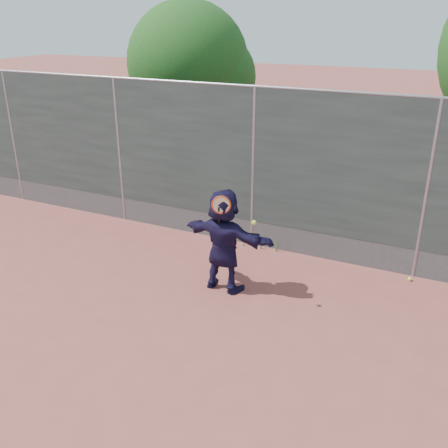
% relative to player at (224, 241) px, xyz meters
% --- Properties ---
extents(ground, '(80.00, 80.00, 0.00)m').
position_rel_player_xyz_m(ground, '(-0.24, -1.74, -0.85)').
color(ground, '#9E4C42').
rests_on(ground, ground).
extents(player, '(1.62, 0.67, 1.70)m').
position_rel_player_xyz_m(player, '(0.00, 0.00, 0.00)').
color(player, '#181334').
rests_on(player, ground).
extents(ball_ground, '(0.07, 0.07, 0.07)m').
position_rel_player_xyz_m(ball_ground, '(2.73, 1.55, -0.82)').
color(ball_ground, '#C6EE35').
rests_on(ball_ground, ground).
extents(fence, '(20.00, 0.06, 3.03)m').
position_rel_player_xyz_m(fence, '(-0.24, 1.76, 0.73)').
color(fence, '#38423D').
rests_on(fence, ground).
extents(swing_action, '(0.74, 0.22, 0.51)m').
position_rel_player_xyz_m(swing_action, '(0.10, -0.21, 0.64)').
color(swing_action, '#C83F12').
rests_on(swing_action, ground).
extents(tree_left, '(3.15, 3.00, 4.53)m').
position_rel_player_xyz_m(tree_left, '(-3.09, 4.81, 2.09)').
color(tree_left, '#382314').
rests_on(tree_left, ground).
extents(weed_clump, '(0.68, 0.07, 0.30)m').
position_rel_player_xyz_m(weed_clump, '(0.05, 1.64, -0.72)').
color(weed_clump, '#387226').
rests_on(weed_clump, ground).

